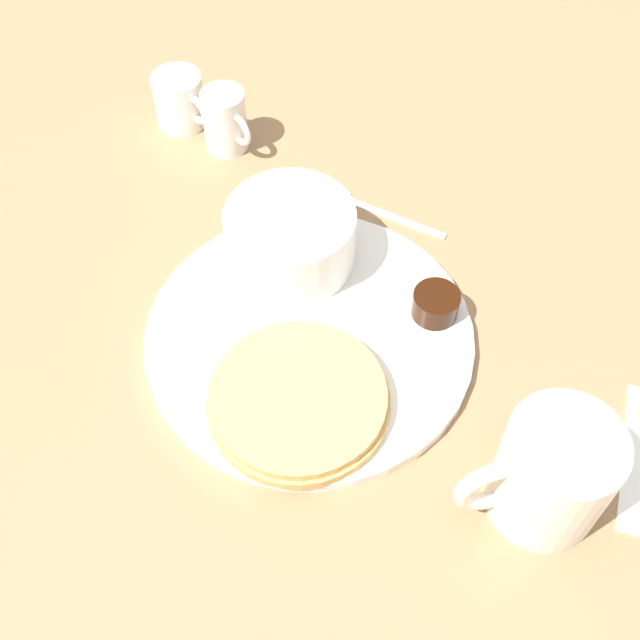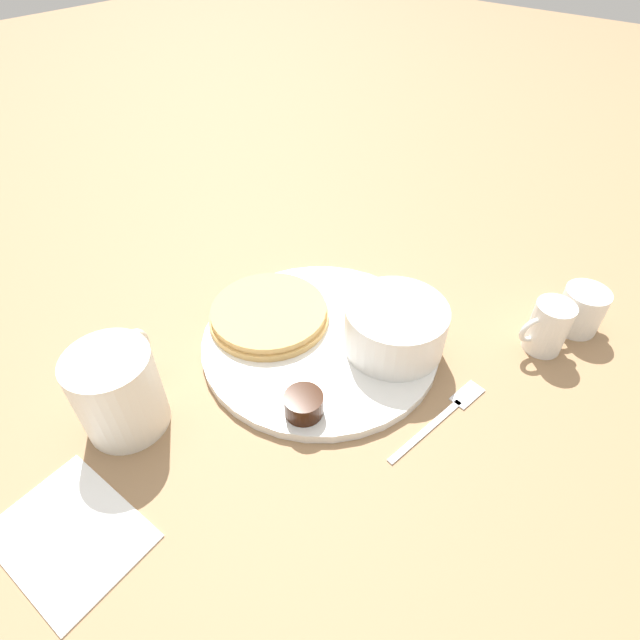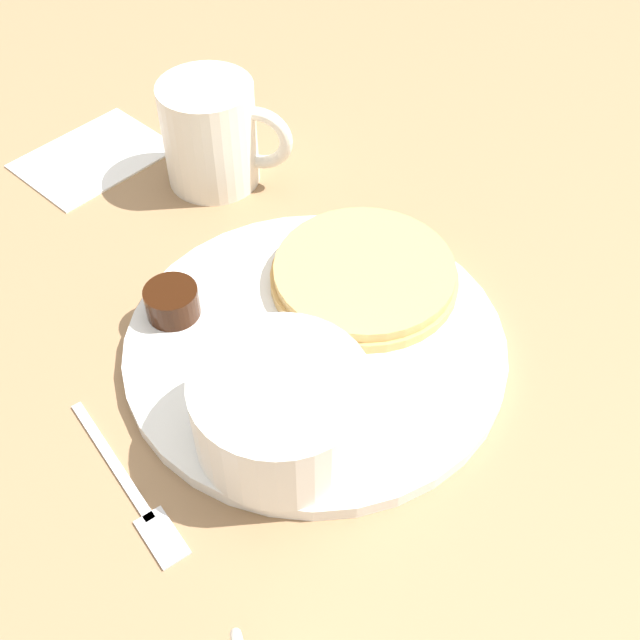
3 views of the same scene
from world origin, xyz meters
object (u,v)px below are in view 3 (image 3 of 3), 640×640
at_px(plate, 315,345).
at_px(coffee_mug, 213,134).
at_px(bowl, 281,407).
at_px(fork, 136,496).

height_order(plate, coffee_mug, coffee_mug).
relative_size(bowl, fork, 0.80).
height_order(plate, fork, plate).
bearing_deg(plate, coffee_mug, 68.96).
distance_m(bowl, fork, 0.11).
relative_size(plate, fork, 1.94).
height_order(bowl, fork, bowl).
bearing_deg(plate, bowl, -149.01).
bearing_deg(coffee_mug, bowl, -121.21).
distance_m(plate, coffee_mug, 0.24).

